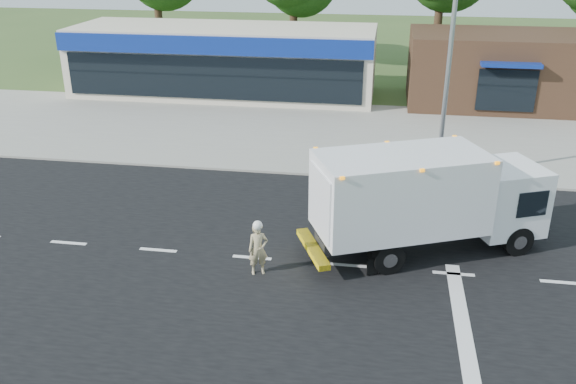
% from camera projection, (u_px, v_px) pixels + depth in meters
% --- Properties ---
extents(ground, '(120.00, 120.00, 0.00)m').
position_uv_depth(ground, '(350.00, 266.00, 18.16)').
color(ground, '#385123').
rests_on(ground, ground).
extents(road_asphalt, '(60.00, 14.00, 0.02)m').
position_uv_depth(road_asphalt, '(350.00, 266.00, 18.16)').
color(road_asphalt, black).
rests_on(road_asphalt, ground).
extents(sidewalk, '(60.00, 2.40, 0.12)m').
position_uv_depth(sidewalk, '(363.00, 167.00, 25.58)').
color(sidewalk, gray).
rests_on(sidewalk, ground).
extents(parking_apron, '(60.00, 9.00, 0.02)m').
position_uv_depth(parking_apron, '(369.00, 128.00, 30.86)').
color(parking_apron, gray).
rests_on(parking_apron, ground).
extents(lane_markings, '(55.20, 7.00, 0.01)m').
position_uv_depth(lane_markings, '(396.00, 294.00, 16.73)').
color(lane_markings, silver).
rests_on(lane_markings, road_asphalt).
extents(ems_box_truck, '(7.67, 5.02, 3.27)m').
position_uv_depth(ems_box_truck, '(425.00, 195.00, 18.28)').
color(ems_box_truck, black).
rests_on(ems_box_truck, ground).
extents(emergency_worker, '(0.68, 0.57, 1.69)m').
position_uv_depth(emergency_worker, '(258.00, 248.00, 17.45)').
color(emergency_worker, tan).
rests_on(emergency_worker, ground).
extents(retail_strip_mall, '(18.00, 6.20, 4.00)m').
position_uv_depth(retail_strip_mall, '(224.00, 60.00, 36.76)').
color(retail_strip_mall, beige).
rests_on(retail_strip_mall, ground).
extents(brown_storefront, '(10.00, 6.70, 4.00)m').
position_uv_depth(brown_storefront, '(499.00, 69.00, 34.48)').
color(brown_storefront, '#382316').
rests_on(brown_storefront, ground).
extents(traffic_signal_pole, '(3.51, 0.25, 8.00)m').
position_uv_depth(traffic_signal_pole, '(432.00, 55.00, 22.77)').
color(traffic_signal_pole, gray).
rests_on(traffic_signal_pole, ground).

